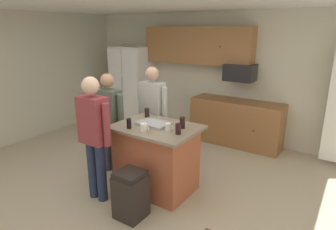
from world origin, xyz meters
name	(u,v)px	position (x,y,z in m)	size (l,w,h in m)	color
floor	(134,187)	(0.00, 0.00, 0.00)	(7.04, 7.04, 0.00)	#B7A88E
back_wall	(217,76)	(0.00, 2.80, 1.30)	(6.40, 0.10, 2.60)	beige
side_wall_left	(5,80)	(-3.20, 0.00, 1.30)	(0.10, 5.60, 2.60)	beige
cabinet_run_upper	(197,45)	(-0.40, 2.60, 1.93)	(2.40, 0.38, 0.75)	#936038
cabinet_run_lower	(236,122)	(0.60, 2.48, 0.45)	(1.80, 0.63, 0.90)	#936038
refrigerator	(133,86)	(-2.00, 2.38, 0.93)	(0.88, 0.76, 1.87)	white
microwave_over_range	(240,73)	(0.60, 2.50, 1.45)	(0.56, 0.40, 0.32)	black
kitchen_island	(156,158)	(0.30, 0.17, 0.49)	(1.16, 0.86, 0.96)	#AD5638
person_elder_center	(153,110)	(-0.24, 0.81, 0.97)	(0.57, 0.22, 1.68)	tan
person_guest_right	(94,131)	(-0.23, -0.48, 0.98)	(0.57, 0.22, 1.69)	#232D4C
person_guest_left	(109,117)	(-0.63, 0.21, 0.92)	(0.57, 0.22, 1.61)	#383842
glass_dark_ale	(147,113)	(-0.07, 0.44, 1.03)	(0.07, 0.07, 0.14)	black
glass_short_whisky	(178,129)	(0.71, 0.08, 1.03)	(0.07, 0.07, 0.14)	black
mug_ceramic_white	(144,128)	(0.29, -0.09, 1.02)	(0.13, 0.09, 0.11)	white
mug_blue_stoneware	(168,127)	(0.54, 0.12, 1.01)	(0.12, 0.08, 0.10)	white
glass_pilsner	(182,123)	(0.64, 0.30, 1.04)	(0.07, 0.07, 0.16)	black
tumbler_amber	(129,124)	(0.04, -0.10, 1.03)	(0.06, 0.06, 0.14)	black
serving_tray	(153,124)	(0.24, 0.19, 0.98)	(0.44, 0.30, 0.04)	#B7B7BC
trash_bin	(131,195)	(0.42, -0.54, 0.30)	(0.34, 0.34, 0.61)	black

